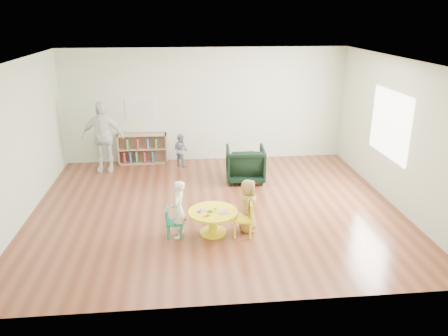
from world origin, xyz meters
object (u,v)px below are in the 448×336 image
object	(u,v)px
kid_chair_left	(172,221)
toddler	(181,150)
kid_chair_right	(245,217)
child_right	(248,205)
child_left	(178,210)
adult_caretaker	(102,137)
activity_table	(213,218)
bookshelf	(142,149)
armchair	(245,164)

from	to	relation	value
kid_chair_left	toddler	size ratio (longest dim) A/B	0.65
kid_chair_right	child_right	bearing A→B (deg)	-16.11
kid_chair_right	child_left	world-z (taller)	child_left
kid_chair_left	child_right	size ratio (longest dim) A/B	0.56
child_right	adult_caretaker	distance (m)	4.46
activity_table	bookshelf	distance (m)	4.17
activity_table	kid_chair_left	xyz separation A→B (m)	(-0.69, -0.04, -0.01)
kid_chair_left	kid_chair_right	bearing A→B (deg)	91.27
bookshelf	adult_caretaker	distance (m)	1.10
bookshelf	kid_chair_left	bearing A→B (deg)	-78.57
armchair	kid_chair_right	bearing A→B (deg)	85.58
activity_table	child_right	size ratio (longest dim) A/B	0.89
armchair	kid_chair_left	bearing A→B (deg)	60.96
kid_chair_left	bookshelf	world-z (taller)	bookshelf
toddler	child_right	bearing A→B (deg)	150.20
kid_chair_left	armchair	world-z (taller)	armchair
kid_chair_right	armchair	bearing A→B (deg)	-1.18
bookshelf	child_left	bearing A→B (deg)	-77.13
child_right	toddler	xyz separation A→B (m)	(-1.13, 3.53, -0.07)
armchair	bookshelf	bearing A→B (deg)	-27.82
activity_table	toddler	distance (m)	3.63
child_right	activity_table	bearing A→B (deg)	109.00
kid_chair_left	child_right	distance (m)	1.31
kid_chair_right	child_right	xyz separation A→B (m)	(0.07, 0.17, 0.14)
armchair	adult_caretaker	xyz separation A→B (m)	(-3.24, 0.97, 0.45)
activity_table	adult_caretaker	distance (m)	4.15
armchair	toddler	size ratio (longest dim) A/B	1.06
child_left	kid_chair_right	bearing A→B (deg)	103.75
kid_chair_right	bookshelf	bearing A→B (deg)	33.88
activity_table	armchair	bearing A→B (deg)	69.44
armchair	child_left	xyz separation A→B (m)	(-1.49, -2.48, 0.11)
child_right	adult_caretaker	world-z (taller)	adult_caretaker
child_left	toddler	size ratio (longest dim) A/B	1.24
activity_table	toddler	world-z (taller)	toddler
armchair	toddler	world-z (taller)	toddler
child_left	adult_caretaker	xyz separation A→B (m)	(-1.75, 3.45, 0.33)
activity_table	bookshelf	world-z (taller)	bookshelf
kid_chair_left	child_right	xyz separation A→B (m)	(1.30, 0.09, 0.19)
activity_table	kid_chair_left	bearing A→B (deg)	-176.85
bookshelf	child_right	world-z (taller)	child_right
kid_chair_left	bookshelf	distance (m)	4.02
child_left	child_right	distance (m)	1.19
kid_chair_right	adult_caretaker	bearing A→B (deg)	46.47
child_right	kid_chair_left	bearing A→B (deg)	107.92
activity_table	child_right	world-z (taller)	child_right
armchair	adult_caretaker	bearing A→B (deg)	-12.78
armchair	child_left	world-z (taller)	child_left
kid_chair_right	child_left	xyz separation A→B (m)	(-1.11, 0.05, 0.17)
bookshelf	adult_caretaker	bearing A→B (deg)	-149.16
child_left	adult_caretaker	size ratio (longest dim) A/B	0.60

